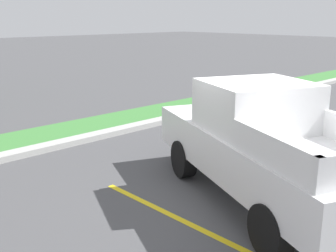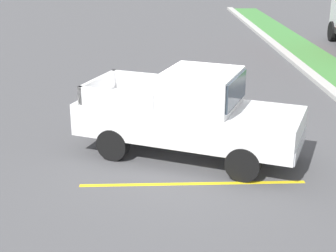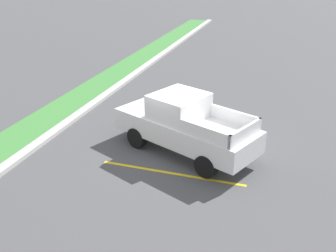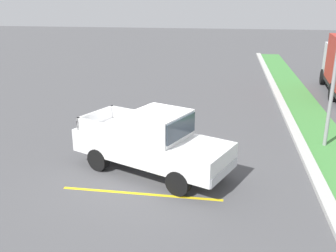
{
  "view_description": "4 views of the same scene",
  "coord_description": "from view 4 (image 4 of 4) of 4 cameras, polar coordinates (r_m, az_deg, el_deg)",
  "views": [
    {
      "loc": [
        -5.9,
        -4.04,
        3.19
      ],
      "look_at": [
        -0.21,
        1.91,
        0.99
      ],
      "focal_mm": 44.03,
      "sensor_mm": 36.0,
      "label": 1
    },
    {
      "loc": [
        11.33,
        -1.19,
        4.85
      ],
      "look_at": [
        0.43,
        -0.77,
        0.92
      ],
      "focal_mm": 54.85,
      "sensor_mm": 36.0,
      "label": 2
    },
    {
      "loc": [
        -11.86,
        -3.5,
        6.55
      ],
      "look_at": [
        -0.6,
        0.16,
        1.2
      ],
      "focal_mm": 41.58,
      "sensor_mm": 36.0,
      "label": 3
    },
    {
      "loc": [
        11.14,
        2.05,
        5.5
      ],
      "look_at": [
        -0.52,
        0.19,
        1.45
      ],
      "focal_mm": 40.35,
      "sensor_mm": 36.0,
      "label": 4
    }
  ],
  "objects": [
    {
      "name": "ground_plane",
      "position": [
        12.59,
        -1.25,
        -6.95
      ],
      "size": [
        120.0,
        120.0,
        0.0
      ],
      "primitive_type": "plane",
      "color": "#4C4C4F"
    },
    {
      "name": "parking_line_near",
      "position": [
        14.04,
        -1.24,
        -4.1
      ],
      "size": [
        0.12,
        4.8,
        0.01
      ],
      "primitive_type": "cube",
      "color": "yellow",
      "rests_on": "ground"
    },
    {
      "name": "parking_line_far",
      "position": [
        11.31,
        -4.08,
        -10.18
      ],
      "size": [
        0.12,
        4.8,
        0.01
      ],
      "primitive_type": "cube",
      "color": "yellow",
      "rests_on": "ground"
    },
    {
      "name": "curb_strip",
      "position": [
        12.74,
        21.69,
        -7.72
      ],
      "size": [
        56.0,
        0.4,
        0.15
      ],
      "primitive_type": "cube",
      "color": "#B2B2AD",
      "rests_on": "ground"
    },
    {
      "name": "pickup_truck_main",
      "position": [
        12.21,
        -2.37,
        -2.49
      ],
      "size": [
        3.81,
        5.54,
        2.1
      ],
      "color": "black",
      "rests_on": "ground"
    },
    {
      "name": "street_light",
      "position": [
        14.92,
        23.75,
        10.87
      ],
      "size": [
        0.24,
        1.49,
        6.53
      ],
      "color": "gray",
      "rests_on": "ground"
    }
  ]
}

